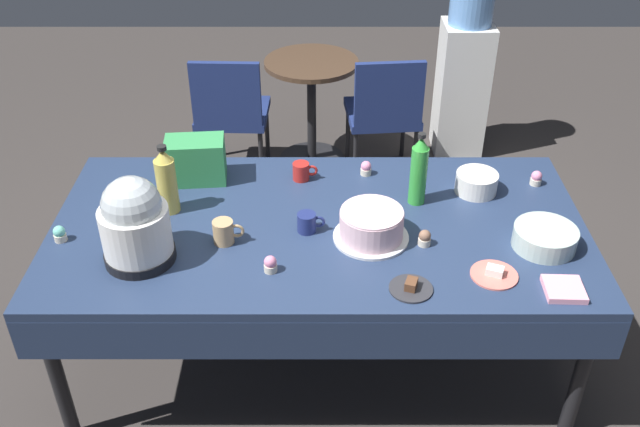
{
  "coord_description": "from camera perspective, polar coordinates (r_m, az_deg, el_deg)",
  "views": [
    {
      "loc": [
        0.01,
        -2.36,
        2.41
      ],
      "look_at": [
        0.0,
        0.0,
        0.8
      ],
      "focal_mm": 39.34,
      "sensor_mm": 36.0,
      "label": 1
    }
  ],
  "objects": [
    {
      "name": "glass_salad_bowl",
      "position": [
        2.88,
        17.92,
        -1.91
      ],
      "size": [
        0.25,
        0.25,
        0.08
      ],
      "primitive_type": "cylinder",
      "color": "#B2C6BC",
      "rests_on": "potluck_table"
    },
    {
      "name": "dessert_plate_coral",
      "position": [
        2.7,
        14.08,
        -4.81
      ],
      "size": [
        0.18,
        0.18,
        0.04
      ],
      "color": "#E07266",
      "rests_on": "potluck_table"
    },
    {
      "name": "coffee_mug_navy",
      "position": [
        2.83,
        -0.93,
        -0.73
      ],
      "size": [
        0.12,
        0.08,
        0.08
      ],
      "color": "navy",
      "rests_on": "potluck_table"
    },
    {
      "name": "round_cafe_table",
      "position": [
        4.61,
        -0.58,
        9.78
      ],
      "size": [
        0.6,
        0.6,
        0.72
      ],
      "color": "#473323",
      "rests_on": "ground"
    },
    {
      "name": "cupcake_berry",
      "position": [
        3.21,
        3.87,
        3.68
      ],
      "size": [
        0.05,
        0.05,
        0.07
      ],
      "color": "beige",
      "rests_on": "potluck_table"
    },
    {
      "name": "coffee_mug_tan",
      "position": [
        2.78,
        -7.7,
        -1.49
      ],
      "size": [
        0.12,
        0.08,
        0.1
      ],
      "color": "tan",
      "rests_on": "potluck_table"
    },
    {
      "name": "ground",
      "position": [
        3.38,
        0.0,
        -11.27
      ],
      "size": [
        9.0,
        9.0,
        0.0
      ],
      "primitive_type": "plane",
      "color": "#383330"
    },
    {
      "name": "ceramic_snack_bowl",
      "position": [
        3.15,
        12.71,
        2.45
      ],
      "size": [
        0.18,
        0.18,
        0.09
      ],
      "primitive_type": "cylinder",
      "color": "silver",
      "rests_on": "potluck_table"
    },
    {
      "name": "cupcake_lemon",
      "position": [
        2.79,
        8.61,
        -2.0
      ],
      "size": [
        0.05,
        0.05,
        0.07
      ],
      "color": "beige",
      "rests_on": "potluck_table"
    },
    {
      "name": "potluck_table",
      "position": [
        2.93,
        0.0,
        -1.81
      ],
      "size": [
        2.2,
        1.1,
        0.75
      ],
      "color": "navy",
      "rests_on": "ground"
    },
    {
      "name": "cupcake_cocoa",
      "position": [
        2.96,
        -20.32,
        -1.54
      ],
      "size": [
        0.05,
        0.05,
        0.07
      ],
      "color": "beige",
      "rests_on": "potluck_table"
    },
    {
      "name": "maroon_chair_right",
      "position": [
        4.43,
        5.37,
        8.44
      ],
      "size": [
        0.48,
        0.48,
        0.85
      ],
      "color": "navy",
      "rests_on": "ground"
    },
    {
      "name": "water_cooler",
      "position": [
        4.82,
        11.74,
        11.36
      ],
      "size": [
        0.32,
        0.32,
        1.24
      ],
      "color": "silver",
      "rests_on": "ground"
    },
    {
      "name": "coffee_mug_red",
      "position": [
        3.17,
        -1.39,
        3.45
      ],
      "size": [
        0.11,
        0.08,
        0.08
      ],
      "color": "#B2231E",
      "rests_on": "potluck_table"
    },
    {
      "name": "cupcake_rose",
      "position": [
        2.63,
        -3.96,
        -4.14
      ],
      "size": [
        0.05,
        0.05,
        0.07
      ],
      "color": "beige",
      "rests_on": "potluck_table"
    },
    {
      "name": "dessert_plate_cream",
      "position": [
        3.06,
        -16.0,
        0.17
      ],
      "size": [
        0.14,
        0.14,
        0.05
      ],
      "color": "beige",
      "rests_on": "potluck_table"
    },
    {
      "name": "frosted_layer_cake",
      "position": [
        2.78,
        4.3,
        -0.97
      ],
      "size": [
        0.3,
        0.3,
        0.13
      ],
      "color": "silver",
      "rests_on": "potluck_table"
    },
    {
      "name": "soda_carton",
      "position": [
        3.18,
        -9.97,
        4.32
      ],
      "size": [
        0.27,
        0.18,
        0.2
      ],
      "primitive_type": "cube",
      "rotation": [
        0.0,
        0.0,
        0.09
      ],
      "color": "#338C4C",
      "rests_on": "potluck_table"
    },
    {
      "name": "maroon_chair_left",
      "position": [
        4.45,
        -7.17,
        8.42
      ],
      "size": [
        0.45,
        0.45,
        0.85
      ],
      "color": "navy",
      "rests_on": "ground"
    },
    {
      "name": "soda_bottle_ginger_ale",
      "position": [
        2.96,
        -12.28,
        2.6
      ],
      "size": [
        0.09,
        0.09,
        0.31
      ],
      "color": "gold",
      "rests_on": "potluck_table"
    },
    {
      "name": "dessert_plate_charcoal",
      "position": [
        2.58,
        7.5,
        -5.99
      ],
      "size": [
        0.16,
        0.16,
        0.04
      ],
      "color": "#2D2D33",
      "rests_on": "potluck_table"
    },
    {
      "name": "soda_bottle_lime_soda",
      "position": [
        2.98,
        8.14,
        3.44
      ],
      "size": [
        0.07,
        0.07,
        0.33
      ],
      "color": "green",
      "rests_on": "potluck_table"
    },
    {
      "name": "paper_napkin_stack",
      "position": [
        2.69,
        19.32,
        -5.86
      ],
      "size": [
        0.15,
        0.15,
        0.02
      ],
      "primitive_type": "cube",
      "rotation": [
        0.0,
        0.0,
        -0.04
      ],
      "color": "pink",
      "rests_on": "potluck_table"
    },
    {
      "name": "slow_cooker",
      "position": [
        2.69,
        -14.74,
        -0.75
      ],
      "size": [
        0.27,
        0.27,
        0.36
      ],
      "color": "black",
      "rests_on": "potluck_table"
    },
    {
      "name": "cupcake_vanilla",
      "position": [
        3.28,
        17.29,
        2.74
      ],
      "size": [
        0.05,
        0.05,
        0.07
      ],
      "color": "beige",
      "rests_on": "potluck_table"
    }
  ]
}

